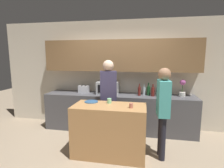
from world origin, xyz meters
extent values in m
plane|color=gray|center=(0.00, 0.00, 0.00)|extent=(14.00, 14.00, 0.00)
cube|color=beige|center=(0.00, 1.74, 1.35)|extent=(6.40, 0.08, 2.70)
cube|color=olive|center=(0.00, 1.54, 1.83)|extent=(3.74, 0.32, 0.75)
cube|color=#4C4C51|center=(0.00, 1.39, 0.45)|extent=(3.60, 0.62, 0.89)
cube|color=#B27F4C|center=(0.00, 0.26, 0.47)|extent=(1.30, 0.63, 0.93)
cube|color=#B7BABC|center=(-0.28, 1.46, 1.04)|extent=(0.52, 0.38, 0.30)
cube|color=black|center=(-0.33, 1.27, 1.04)|extent=(0.31, 0.01, 0.19)
cube|color=silver|center=(-0.91, 1.46, 0.98)|extent=(0.26, 0.16, 0.18)
cube|color=black|center=(-0.96, 1.46, 1.08)|extent=(0.02, 0.11, 0.01)
cube|color=black|center=(-0.86, 1.46, 1.08)|extent=(0.02, 0.11, 0.01)
cylinder|color=silver|center=(1.47, 1.46, 0.94)|extent=(0.14, 0.14, 0.10)
cylinder|color=#38662D|center=(1.47, 1.46, 1.08)|extent=(0.01, 0.01, 0.18)
sphere|color=#B25199|center=(1.47, 1.46, 1.22)|extent=(0.13, 0.13, 0.13)
cylinder|color=maroon|center=(0.49, 1.37, 1.00)|extent=(0.07, 0.07, 0.20)
cylinder|color=maroon|center=(0.49, 1.37, 1.14)|extent=(0.02, 0.02, 0.08)
cylinder|color=silver|center=(0.60, 1.48, 0.99)|extent=(0.07, 0.07, 0.19)
cylinder|color=silver|center=(0.60, 1.48, 1.12)|extent=(0.03, 0.03, 0.07)
cylinder|color=#194723|center=(0.71, 1.44, 1.00)|extent=(0.08, 0.08, 0.22)
cylinder|color=#194723|center=(0.71, 1.44, 1.15)|extent=(0.03, 0.03, 0.08)
cylinder|color=maroon|center=(0.80, 1.36, 1.00)|extent=(0.08, 0.08, 0.20)
cylinder|color=maroon|center=(0.80, 1.36, 1.14)|extent=(0.03, 0.03, 0.08)
cylinder|color=black|center=(0.92, 1.38, 1.00)|extent=(0.08, 0.08, 0.20)
cylinder|color=black|center=(0.92, 1.38, 1.14)|extent=(0.03, 0.03, 0.08)
cylinder|color=#2D5684|center=(-0.39, 0.43, 0.94)|extent=(0.26, 0.26, 0.01)
cylinder|color=#C16F5C|center=(0.39, 0.18, 0.98)|extent=(0.07, 0.07, 0.08)
cylinder|color=#8AD79E|center=(-0.03, 0.42, 0.98)|extent=(0.08, 0.08, 0.09)
cylinder|color=black|center=(0.94, 0.25, 0.39)|extent=(0.11, 0.11, 0.78)
cylinder|color=black|center=(0.93, 0.41, 0.39)|extent=(0.11, 0.11, 0.78)
cube|color=teal|center=(0.93, 0.33, 1.09)|extent=(0.21, 0.35, 0.62)
sphere|color=#9E7051|center=(0.93, 0.33, 1.51)|extent=(0.21, 0.21, 0.21)
cylinder|color=black|center=(-0.06, 0.86, 0.42)|extent=(0.11, 0.11, 0.84)
cylinder|color=black|center=(-0.22, 0.82, 0.42)|extent=(0.11, 0.11, 0.84)
cube|color=#383454|center=(-0.14, 0.84, 1.17)|extent=(0.38, 0.27, 0.66)
sphere|color=beige|center=(-0.14, 0.84, 1.62)|extent=(0.23, 0.23, 0.23)
camera|label=1|loc=(0.61, -2.70, 1.79)|focal=28.00mm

